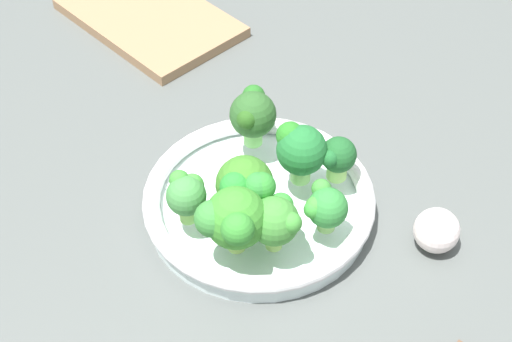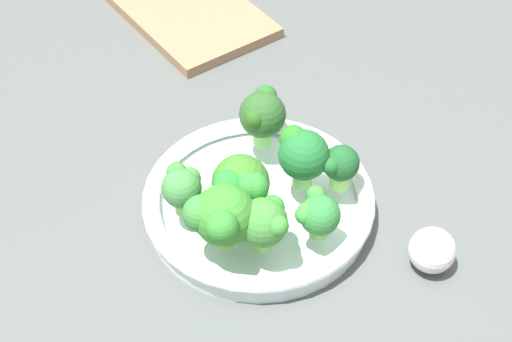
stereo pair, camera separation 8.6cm
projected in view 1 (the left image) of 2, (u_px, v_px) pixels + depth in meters
ground_plane at (265, 213)px, 92.11cm from camera, size 130.00×130.00×2.50cm
bowl at (256, 200)px, 89.35cm from camera, size 26.82×26.82×3.67cm
broccoli_floret_0 at (325, 207)px, 81.85cm from camera, size 4.95×4.74×5.39cm
broccoli_floret_1 at (299, 148)px, 86.14cm from camera, size 6.20×5.76×7.50cm
broccoli_floret_2 at (277, 220)px, 79.45cm from camera, size 5.72×5.89×6.64cm
broccoli_floret_3 at (253, 114)px, 90.54cm from camera, size 5.57×6.23×7.23cm
broccoli_floret_4 at (187, 194)px, 82.51cm from camera, size 4.73×4.77×5.93cm
broccoli_floret_5 at (337, 157)px, 87.08cm from camera, size 4.17×4.82×5.61cm
broccoli_floret_6 at (246, 186)px, 82.34cm from camera, size 7.30×6.87×7.37cm
broccoli_floret_7 at (233, 220)px, 78.45cm from camera, size 7.08×7.05×8.03cm
cutting_board at (150, 18)px, 117.11cm from camera, size 28.93×20.68×1.60cm
garlic_bulb at (437, 230)px, 85.20cm from camera, size 5.16×5.16×5.16cm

